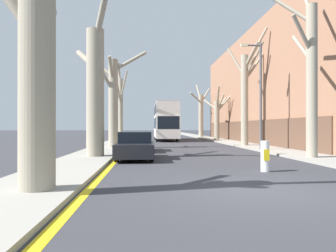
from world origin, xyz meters
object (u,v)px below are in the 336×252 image
street_tree_left_1 (95,86)px  street_tree_right_1 (246,92)px  street_tree_left_3 (120,104)px  double_decker_bus (165,120)px  parked_car_1 (138,141)px  street_tree_right_0 (310,73)px  parked_car_0 (135,146)px  traffic_bollard (265,156)px  street_tree_left_2 (113,98)px  lamp_post (259,90)px  street_tree_right_2 (217,116)px  street_tree_left_0 (35,59)px  street_tree_right_3 (201,113)px

street_tree_left_1 → street_tree_right_1: bearing=41.0°
street_tree_left_3 → double_decker_bus: street_tree_left_3 is taller
double_decker_bus → parked_car_1: size_ratio=2.63×
street_tree_right_0 → street_tree_right_1: (0.04, 10.36, 0.16)m
parked_car_0 → traffic_bollard: size_ratio=4.02×
street_tree_left_2 → lamp_post: 10.31m
street_tree_right_0 → street_tree_right_2: street_tree_right_0 is taller
street_tree_left_0 → parked_car_0: bearing=76.4°
street_tree_left_3 → street_tree_right_2: street_tree_left_3 is taller
street_tree_right_2 → traffic_bollard: 26.16m
lamp_post → traffic_bollard: (-3.19, -9.71, -3.43)m
double_decker_bus → traffic_bollard: double_decker_bus is taller
parked_car_0 → parked_car_1: parked_car_0 is taller
street_tree_right_0 → double_decker_bus: bearing=103.6°
street_tree_right_0 → street_tree_left_3: bearing=120.4°
street_tree_right_0 → street_tree_right_3: street_tree_right_0 is taller
street_tree_right_1 → street_tree_left_1: bearing=-139.0°
street_tree_left_1 → street_tree_right_2: (10.63, 20.43, -0.76)m
street_tree_left_0 → lamp_post: (9.89, 13.15, 0.83)m
street_tree_right_1 → traffic_bollard: street_tree_right_1 is taller
street_tree_right_3 → parked_car_0: (-8.53, -31.83, -3.02)m
street_tree_right_2 → street_tree_left_2: bearing=-129.4°
street_tree_left_0 → lamp_post: bearing=53.1°
street_tree_right_0 → parked_car_0: 9.13m
street_tree_right_2 → lamp_post: bearing=-92.7°
street_tree_left_2 → street_tree_right_1: bearing=8.0°
street_tree_right_2 → lamp_post: lamp_post is taller
street_tree_left_1 → street_tree_right_2: street_tree_left_1 is taller
street_tree_right_2 → double_decker_bus: bearing=166.2°
street_tree_left_0 → street_tree_right_1: size_ratio=0.78×
street_tree_left_0 → street_tree_right_0: bearing=35.7°
street_tree_left_3 → double_decker_bus: bearing=47.5°
parked_car_1 → lamp_post: size_ratio=0.59×
lamp_post → street_tree_right_2: bearing=87.3°
parked_car_0 → street_tree_right_2: bearing=67.6°
street_tree_left_2 → traffic_bollard: street_tree_left_2 is taller
street_tree_left_2 → double_decker_bus: 15.08m
street_tree_left_3 → traffic_bollard: (6.78, -21.91, -3.31)m
street_tree_right_1 → street_tree_right_3: 22.31m
street_tree_right_1 → parked_car_0: bearing=-131.5°
street_tree_left_1 → street_tree_right_3: 33.08m
street_tree_right_1 → parked_car_1: street_tree_right_1 is taller
street_tree_right_3 → traffic_bollard: size_ratio=7.53×
street_tree_right_2 → double_decker_bus: street_tree_right_2 is taller
double_decker_bus → lamp_post: 18.30m
street_tree_left_0 → street_tree_left_2: (0.10, 16.37, 0.55)m
street_tree_right_1 → street_tree_right_3: bearing=89.7°
street_tree_left_0 → parked_car_0: 8.90m
street_tree_left_0 → lamp_post: street_tree_left_0 is taller
street_tree_left_2 → street_tree_left_3: (-0.18, 8.99, 0.16)m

